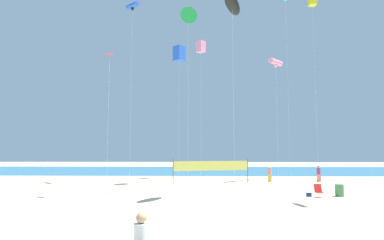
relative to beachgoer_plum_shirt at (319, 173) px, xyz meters
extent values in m
plane|color=beige|center=(-11.62, -14.57, -0.89)|extent=(120.00, 120.00, 0.00)
cube|color=teal|center=(-11.62, 16.11, -0.88)|extent=(120.00, 20.00, 0.01)
cylinder|color=white|center=(-13.60, -24.16, 0.22)|extent=(0.39, 0.39, 0.65)
sphere|color=tan|center=(-13.60, -24.16, 0.69)|extent=(0.29, 0.29, 0.29)
cube|color=#EA7260|center=(0.00, 0.00, -0.51)|extent=(0.36, 0.22, 0.76)
cylinder|color=#7A3872|center=(0.00, 0.00, 0.18)|extent=(0.38, 0.38, 0.62)
sphere|color=tan|center=(0.00, 0.00, 0.63)|extent=(0.28, 0.28, 0.28)
cube|color=gold|center=(-4.99, -0.11, -0.52)|extent=(0.35, 0.21, 0.73)
cylinder|color=#EA7260|center=(-4.99, -0.11, 0.14)|extent=(0.36, 0.36, 0.60)
sphere|color=beige|center=(-4.99, -0.11, 0.57)|extent=(0.27, 0.27, 0.27)
cube|color=red|center=(-3.79, -10.22, -0.57)|extent=(0.52, 0.48, 0.03)
cube|color=red|center=(-3.79, -9.93, -0.29)|extent=(0.52, 0.23, 0.57)
cylinder|color=silver|center=(-3.79, -10.36, -0.73)|extent=(0.03, 0.03, 0.32)
cylinder|color=silver|center=(-3.79, -10.07, -0.73)|extent=(0.03, 0.03, 0.32)
cylinder|color=#3F7F4C|center=(-2.19, -9.71, -0.47)|extent=(0.59, 0.59, 0.84)
cylinder|color=#4C4C51|center=(-14.58, -3.21, 0.31)|extent=(0.08, 0.08, 2.40)
cylinder|color=#4C4C51|center=(-7.45, -1.65, 0.31)|extent=(0.08, 0.08, 2.40)
cube|color=#EAE566|center=(-11.01, -2.43, 0.84)|extent=(7.14, 1.58, 0.90)
cube|color=navy|center=(-4.42, -9.91, -0.75)|extent=(0.34, 0.17, 0.27)
cylinder|color=silver|center=(-9.68, -10.37, 6.08)|extent=(0.01, 0.01, 13.93)
ellipsoid|color=black|center=(-9.68, -10.37, 13.04)|extent=(1.86, 2.80, 1.37)
cylinder|color=silver|center=(-2.21, 2.29, 9.38)|extent=(0.01, 0.01, 20.53)
cylinder|color=silver|center=(-13.04, -7.22, 6.33)|extent=(0.01, 0.01, 14.43)
cone|color=green|center=(-13.04, -7.22, 13.54)|extent=(1.51, 0.77, 1.44)
cylinder|color=silver|center=(-3.86, 0.86, 5.46)|extent=(0.01, 0.01, 12.70)
cylinder|color=pink|center=(-3.86, 0.86, 11.81)|extent=(1.83, 1.85, 0.59)
sphere|color=pink|center=(-3.86, 0.86, 11.42)|extent=(0.35, 0.35, 0.35)
cylinder|color=silver|center=(-18.85, -9.72, 4.32)|extent=(0.01, 0.01, 10.42)
pyramid|color=red|center=(-18.84, -9.73, 9.60)|extent=(0.80, 0.80, 0.26)
cylinder|color=silver|center=(-14.18, -1.51, 5.61)|extent=(0.01, 0.01, 12.99)
cube|color=blue|center=(-14.18, -1.51, 12.10)|extent=(1.32, 1.32, 1.50)
cylinder|color=silver|center=(1.26, 3.44, 9.57)|extent=(0.01, 0.01, 20.90)
cube|color=yellow|center=(1.26, 3.44, 20.02)|extent=(0.89, 0.89, 1.29)
cylinder|color=silver|center=(-19.35, -0.17, 8.50)|extent=(0.01, 0.01, 18.78)
cylinder|color=blue|center=(-19.35, -0.17, 17.89)|extent=(1.53, 1.36, 0.55)
sphere|color=black|center=(-19.35, -0.17, 17.51)|extent=(0.33, 0.33, 0.33)
cylinder|color=silver|center=(-11.95, 4.64, 6.99)|extent=(0.01, 0.01, 15.75)
cube|color=pink|center=(-11.95, 4.64, 14.86)|extent=(1.20, 1.20, 1.36)
camera|label=1|loc=(-12.07, -32.45, 2.49)|focal=29.21mm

